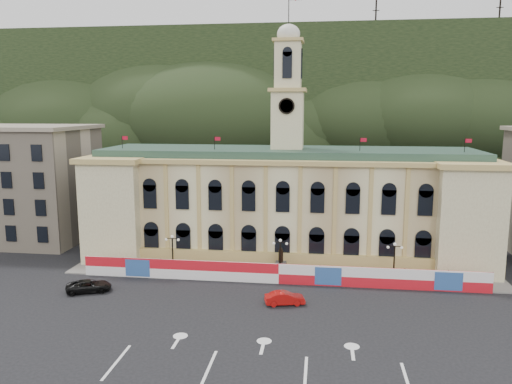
# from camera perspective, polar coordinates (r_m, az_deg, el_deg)

# --- Properties ---
(ground) EXTENTS (260.00, 260.00, 0.00)m
(ground) POSITION_cam_1_polar(r_m,az_deg,el_deg) (48.66, 1.01, -16.41)
(ground) COLOR black
(ground) RESTS_ON ground
(lane_markings) EXTENTS (26.00, 10.00, 0.02)m
(lane_markings) POSITION_cam_1_polar(r_m,az_deg,el_deg) (44.25, 0.23, -19.21)
(lane_markings) COLOR white
(lane_markings) RESTS_ON ground
(hill_ridge) EXTENTS (230.00, 80.00, 64.00)m
(hill_ridge) POSITION_cam_1_polar(r_m,az_deg,el_deg) (165.55, 5.92, 8.88)
(hill_ridge) COLOR black
(hill_ridge) RESTS_ON ground
(city_hall) EXTENTS (56.20, 17.60, 37.10)m
(city_hall) POSITION_cam_1_polar(r_m,az_deg,el_deg) (72.54, 3.52, -1.15)
(city_hall) COLOR beige
(city_hall) RESTS_ON ground
(side_building_left) EXTENTS (21.00, 17.00, 18.60)m
(side_building_left) POSITION_cam_1_polar(r_m,az_deg,el_deg) (89.31, -25.01, 0.95)
(side_building_left) COLOR #BAA890
(side_building_left) RESTS_ON ground
(hoarding_fence) EXTENTS (50.00, 0.44, 2.50)m
(hoarding_fence) POSITION_cam_1_polar(r_m,az_deg,el_deg) (62.07, 2.67, -9.30)
(hoarding_fence) COLOR red
(hoarding_fence) RESTS_ON ground
(pavement) EXTENTS (56.00, 5.50, 0.16)m
(pavement) POSITION_cam_1_polar(r_m,az_deg,el_deg) (64.99, 2.82, -9.52)
(pavement) COLOR slate
(pavement) RESTS_ON ground
(statue) EXTENTS (1.40, 1.40, 3.72)m
(statue) POSITION_cam_1_polar(r_m,az_deg,el_deg) (64.87, 2.84, -8.52)
(statue) COLOR #595651
(statue) RESTS_ON ground
(lamp_left) EXTENTS (1.96, 0.44, 5.15)m
(lamp_left) POSITION_cam_1_polar(r_m,az_deg,el_deg) (65.94, -9.52, -6.63)
(lamp_left) COLOR black
(lamp_left) RESTS_ON ground
(lamp_center) EXTENTS (1.96, 0.44, 5.15)m
(lamp_center) POSITION_cam_1_polar(r_m,az_deg,el_deg) (63.35, 2.78, -7.18)
(lamp_center) COLOR black
(lamp_center) RESTS_ON ground
(lamp_right) EXTENTS (1.96, 0.44, 5.15)m
(lamp_right) POSITION_cam_1_polar(r_m,az_deg,el_deg) (63.81, 15.52, -7.40)
(lamp_right) COLOR black
(lamp_right) RESTS_ON ground
(red_sedan) EXTENTS (3.56, 5.09, 1.44)m
(red_sedan) POSITION_cam_1_polar(r_m,az_deg,el_deg) (56.01, 3.30, -12.02)
(red_sedan) COLOR #A10D0B
(red_sedan) RESTS_ON ground
(black_suv) EXTENTS (5.81, 6.69, 1.42)m
(black_suv) POSITION_cam_1_polar(r_m,az_deg,el_deg) (62.66, -18.55, -10.15)
(black_suv) COLOR black
(black_suv) RESTS_ON ground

